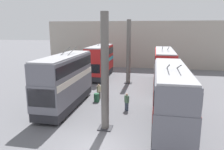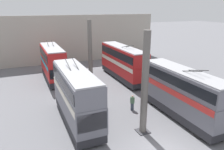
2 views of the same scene
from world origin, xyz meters
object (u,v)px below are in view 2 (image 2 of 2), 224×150
object	(u,v)px
bus_right_near	(76,94)
bus_left_far	(123,61)
bus_right_far	(53,61)
person_aisle_midway	(132,102)
bus_left_near	(182,91)
person_by_right_row	(92,97)
oil_drum	(95,104)

from	to	relation	value
bus_right_near	bus_left_far	bearing A→B (deg)	-43.65
bus_right_far	person_aisle_midway	size ratio (longest dim) A/B	5.48
bus_right_far	bus_left_far	bearing A→B (deg)	-110.49
bus_left_near	bus_right_near	world-z (taller)	bus_right_near
bus_left_near	bus_right_near	bearing A→B (deg)	73.02
bus_left_near	person_by_right_row	distance (m)	9.61
bus_left_far	person_by_right_row	distance (m)	10.20
bus_left_near	bus_left_far	size ratio (longest dim) A/B	0.92
bus_left_near	bus_right_near	distance (m)	10.14
bus_right_near	oil_drum	world-z (taller)	bus_right_near
person_aisle_midway	bus_left_near	bearing A→B (deg)	89.60
bus_left_far	person_aisle_midway	distance (m)	10.79
bus_left_far	person_by_right_row	bearing A→B (deg)	134.36
bus_left_near	bus_right_far	distance (m)	19.35
bus_left_near	bus_right_far	xyz separation A→B (m)	(16.75, 9.69, 0.07)
bus_left_far	oil_drum	size ratio (longest dim) A/B	12.46
bus_left_far	bus_right_near	size ratio (longest dim) A/B	1.19
bus_right_far	oil_drum	world-z (taller)	bus_right_far
bus_right_near	bus_right_far	world-z (taller)	bus_right_near
bus_left_near	bus_left_far	distance (m)	13.12
bus_left_near	person_aisle_midway	xyz separation A→B (m)	(3.16, 3.70, -1.87)
bus_right_near	oil_drum	xyz separation A→B (m)	(2.13, -2.54, -2.48)
bus_right_far	person_by_right_row	world-z (taller)	bus_right_far
bus_left_near	bus_right_far	world-z (taller)	bus_right_far
bus_left_near	oil_drum	size ratio (longest dim) A/B	11.46
bus_right_near	person_by_right_row	xyz separation A→B (m)	(3.16, -2.53, -2.04)
bus_right_far	bus_left_near	bearing A→B (deg)	-149.93
bus_left_near	person_aisle_midway	distance (m)	5.21
bus_right_far	person_aisle_midway	bearing A→B (deg)	-156.17
bus_right_near	person_by_right_row	distance (m)	4.53
person_aisle_midway	oil_drum	size ratio (longest dim) A/B	1.89
bus_left_near	bus_right_far	bearing A→B (deg)	30.07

